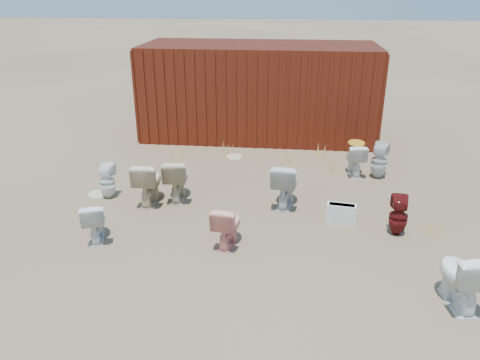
# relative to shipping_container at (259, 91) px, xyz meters

# --- Properties ---
(ground) EXTENTS (100.00, 100.00, 0.00)m
(ground) POSITION_rel_shipping_container_xyz_m (0.00, -5.20, -1.20)
(ground) COLOR brown
(ground) RESTS_ON ground
(shipping_container) EXTENTS (6.00, 2.40, 2.40)m
(shipping_container) POSITION_rel_shipping_container_xyz_m (0.00, 0.00, 0.00)
(shipping_container) COLOR #48100C
(shipping_container) RESTS_ON ground
(toilet_front_a) EXTENTS (0.56, 0.74, 0.67)m
(toilet_front_a) POSITION_rel_shipping_container_xyz_m (-2.18, -6.00, -0.87)
(toilet_front_a) COLOR white
(toilet_front_a) RESTS_ON ground
(toilet_front_pink) EXTENTS (0.48, 0.73, 0.69)m
(toilet_front_pink) POSITION_rel_shipping_container_xyz_m (-0.05, -5.93, -0.85)
(toilet_front_pink) COLOR pink
(toilet_front_pink) RESTS_ON ground
(toilet_front_c) EXTENTS (0.57, 0.88, 0.84)m
(toilet_front_c) POSITION_rel_shipping_container_xyz_m (0.82, -4.39, -0.78)
(toilet_front_c) COLOR silver
(toilet_front_c) RESTS_ON ground
(toilet_front_maroon) EXTENTS (0.33, 0.33, 0.67)m
(toilet_front_maroon) POSITION_rel_shipping_container_xyz_m (2.68, -5.30, -0.86)
(toilet_front_maroon) COLOR #590F0F
(toilet_front_maroon) RESTS_ON ground
(toilet_front_e) EXTENTS (0.57, 0.86, 0.82)m
(toilet_front_e) POSITION_rel_shipping_container_xyz_m (3.09, -7.09, -0.79)
(toilet_front_e) COLOR white
(toilet_front_e) RESTS_ON ground
(toilet_back_a) EXTENTS (0.31, 0.32, 0.68)m
(toilet_back_a) POSITION_rel_shipping_container_xyz_m (-2.58, -4.44, -0.86)
(toilet_back_a) COLOR white
(toilet_back_a) RESTS_ON ground
(toilet_back_beige_left) EXTENTS (0.55, 0.85, 0.82)m
(toilet_back_beige_left) POSITION_rel_shipping_container_xyz_m (-1.25, -4.33, -0.79)
(toilet_back_beige_left) COLOR beige
(toilet_back_beige_left) RESTS_ON ground
(toilet_back_beige_right) EXTENTS (0.49, 0.83, 0.83)m
(toilet_back_beige_right) POSITION_rel_shipping_container_xyz_m (-1.73, -4.56, -0.79)
(toilet_back_beige_right) COLOR beige
(toilet_back_beige_right) RESTS_ON ground
(toilet_back_yellowlid) EXTENTS (0.46, 0.72, 0.70)m
(toilet_back_yellowlid) POSITION_rel_shipping_container_xyz_m (2.28, -2.69, -0.85)
(toilet_back_yellowlid) COLOR white
(toilet_back_yellowlid) RESTS_ON ground
(toilet_back_e) EXTENTS (0.45, 0.45, 0.77)m
(toilet_back_e) POSITION_rel_shipping_container_xyz_m (2.76, -2.84, -0.82)
(toilet_back_e) COLOR silver
(toilet_back_e) RESTS_ON ground
(yellow_lid) EXTENTS (0.35, 0.44, 0.02)m
(yellow_lid) POSITION_rel_shipping_container_xyz_m (2.28, -2.69, -0.49)
(yellow_lid) COLOR #C68723
(yellow_lid) RESTS_ON toilet_back_yellowlid
(loose_tank) EXTENTS (0.52, 0.26, 0.35)m
(loose_tank) POSITION_rel_shipping_container_xyz_m (1.80, -5.01, -1.02)
(loose_tank) COLOR silver
(loose_tank) RESTS_ON ground
(loose_lid_near) EXTENTS (0.50, 0.58, 0.02)m
(loose_lid_near) POSITION_rel_shipping_container_xyz_m (-0.43, -1.94, -1.19)
(loose_lid_near) COLOR #C9B992
(loose_lid_near) RESTS_ON ground
(loose_lid_far) EXTENTS (0.56, 0.59, 0.02)m
(loose_lid_far) POSITION_rel_shipping_container_xyz_m (-2.83, -4.36, -1.19)
(loose_lid_far) COLOR #BEB08A
(loose_lid_far) RESTS_ON ground
(weed_clump_a) EXTENTS (0.36, 0.36, 0.27)m
(weed_clump_a) POSITION_rel_shipping_container_xyz_m (-1.80, -2.16, -1.07)
(weed_clump_a) COLOR tan
(weed_clump_a) RESTS_ON ground
(weed_clump_b) EXTENTS (0.32, 0.32, 0.28)m
(weed_clump_b) POSITION_rel_shipping_container_xyz_m (0.77, -2.22, -1.06)
(weed_clump_b) COLOR tan
(weed_clump_b) RESTS_ON ground
(weed_clump_c) EXTENTS (0.36, 0.36, 0.33)m
(weed_clump_c) POSITION_rel_shipping_container_xyz_m (1.93, -2.56, -1.03)
(weed_clump_c) COLOR tan
(weed_clump_c) RESTS_ON ground
(weed_clump_d) EXTENTS (0.30, 0.30, 0.29)m
(weed_clump_d) POSITION_rel_shipping_container_xyz_m (-0.62, -1.71, -1.05)
(weed_clump_d) COLOR tan
(weed_clump_d) RESTS_ON ground
(weed_clump_e) EXTENTS (0.34, 0.34, 0.31)m
(weed_clump_e) POSITION_rel_shipping_container_xyz_m (1.69, -1.70, -1.04)
(weed_clump_e) COLOR tan
(weed_clump_e) RESTS_ON ground
(weed_clump_f) EXTENTS (0.28, 0.28, 0.21)m
(weed_clump_f) POSITION_rel_shipping_container_xyz_m (3.29, -5.15, -1.09)
(weed_clump_f) COLOR tan
(weed_clump_f) RESTS_ON ground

